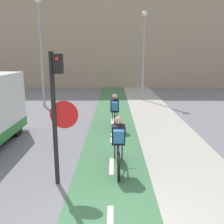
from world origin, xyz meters
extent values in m
cube|color=white|center=(0.00, 0.50, 0.02)|extent=(0.12, 1.10, 0.00)
cube|color=white|center=(0.00, 3.00, 0.02)|extent=(0.12, 1.10, 0.00)
cube|color=white|center=(0.00, 5.50, 0.02)|extent=(0.12, 1.10, 0.00)
cube|color=white|center=(0.00, 8.00, 0.02)|extent=(0.12, 1.10, 0.00)
cube|color=gray|center=(0.00, 22.96, 4.68)|extent=(60.00, 5.00, 9.36)
cylinder|color=black|center=(-1.34, 2.04, 1.61)|extent=(0.11, 0.11, 3.21)
cube|color=black|center=(-1.18, 2.04, 2.94)|extent=(0.20, 0.20, 0.44)
sphere|color=red|center=(-1.18, 1.93, 3.05)|extent=(0.09, 0.09, 0.09)
cone|color=red|center=(-1.10, 2.04, 1.77)|extent=(0.67, 0.01, 0.67)
cone|color=silver|center=(-1.10, 2.04, 1.77)|extent=(0.60, 0.02, 0.60)
cylinder|color=gray|center=(-4.28, 11.58, 3.04)|extent=(0.14, 0.14, 6.09)
sphere|color=silver|center=(-4.28, 11.58, 6.20)|extent=(0.36, 0.36, 0.36)
cylinder|color=gray|center=(2.06, 13.69, 2.82)|extent=(0.14, 0.14, 5.63)
sphere|color=silver|center=(2.06, 13.69, 5.74)|extent=(0.36, 0.36, 0.36)
cylinder|color=black|center=(0.19, 2.22, 0.35)|extent=(0.07, 0.71, 0.71)
cylinder|color=black|center=(0.19, 3.36, 0.35)|extent=(0.07, 0.71, 0.71)
cylinder|color=navy|center=(0.19, 3.01, 0.54)|extent=(0.04, 0.72, 0.44)
cylinder|color=navy|center=(0.19, 2.48, 0.56)|extent=(0.04, 0.38, 0.47)
cylinder|color=navy|center=(0.19, 2.83, 0.76)|extent=(0.04, 1.06, 0.07)
cylinder|color=navy|center=(0.19, 2.44, 0.35)|extent=(0.04, 0.43, 0.05)
cylinder|color=black|center=(0.19, 3.36, 0.79)|extent=(0.46, 0.03, 0.03)
cube|color=black|center=(0.19, 2.70, 1.06)|extent=(0.36, 0.31, 0.59)
sphere|color=tan|center=(0.19, 2.74, 1.44)|extent=(0.22, 0.22, 0.22)
cylinder|color=#232328|center=(0.09, 2.67, 0.61)|extent=(0.04, 0.07, 0.45)
cylinder|color=#232328|center=(0.29, 2.67, 0.61)|extent=(0.04, 0.07, 0.45)
cube|color=#3370B2|center=(0.19, 2.52, 1.08)|extent=(0.28, 0.23, 0.39)
cylinder|color=black|center=(0.10, 6.23, 0.34)|extent=(0.07, 0.69, 0.69)
cylinder|color=black|center=(0.10, 7.32, 0.34)|extent=(0.07, 0.69, 0.69)
cylinder|color=slate|center=(0.10, 6.98, 0.53)|extent=(0.04, 0.69, 0.43)
cylinder|color=slate|center=(0.10, 6.48, 0.54)|extent=(0.04, 0.36, 0.45)
cylinder|color=slate|center=(0.10, 6.82, 0.74)|extent=(0.04, 1.01, 0.07)
cylinder|color=slate|center=(0.10, 6.44, 0.34)|extent=(0.04, 0.41, 0.05)
cylinder|color=black|center=(0.10, 7.32, 0.77)|extent=(0.46, 0.03, 0.03)
cube|color=black|center=(0.10, 6.70, 1.04)|extent=(0.36, 0.31, 0.59)
sphere|color=tan|center=(0.10, 6.74, 1.42)|extent=(0.22, 0.22, 0.22)
cylinder|color=#232328|center=(0.00, 6.66, 0.59)|extent=(0.04, 0.07, 0.43)
cylinder|color=#232328|center=(0.20, 6.66, 0.59)|extent=(0.04, 0.07, 0.43)
cube|color=#3370B2|center=(0.10, 6.52, 1.06)|extent=(0.28, 0.23, 0.39)
cylinder|color=black|center=(-3.76, 5.77, 0.35)|extent=(0.18, 0.70, 0.70)
camera|label=1|loc=(0.07, -3.64, 3.14)|focal=40.00mm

